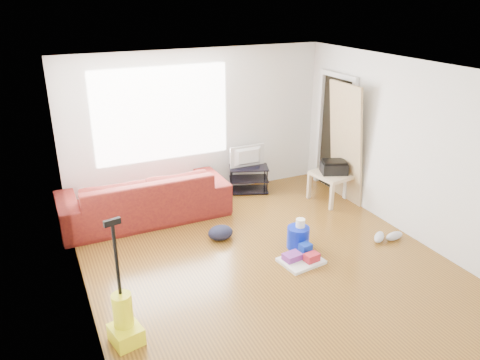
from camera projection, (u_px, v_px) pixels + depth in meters
name	position (u px, v px, depth m)	size (l,w,h in m)	color
room	(267.00, 169.00, 5.88)	(4.51, 5.01, 2.51)	brown
sofa	(146.00, 218.00, 7.40)	(2.57, 1.01, 0.75)	#4E1015
tv_stand	(249.00, 179.00, 8.29)	(0.77, 0.60, 0.47)	black
tv	(249.00, 157.00, 8.13)	(0.65, 0.09, 0.37)	black
side_table	(333.00, 177.00, 7.87)	(0.69, 0.69, 0.50)	tan
printer	(334.00, 167.00, 7.80)	(0.51, 0.45, 0.22)	black
bucket	(298.00, 247.00, 6.56)	(0.31, 0.31, 0.31)	#091FBD
toilet_paper	(300.00, 233.00, 6.50)	(0.13, 0.13, 0.12)	white
cleaning_tray	(302.00, 258.00, 6.19)	(0.58, 0.49, 0.19)	white
backpack	(221.00, 239.00, 6.77)	(0.37, 0.29, 0.20)	black
sneakers	(387.00, 237.00, 6.71)	(0.53, 0.29, 0.12)	#B4B6C2
vacuum	(124.00, 320.00, 4.72)	(0.35, 0.38, 1.36)	#F8F817
door_panel	(341.00, 199.00, 8.08)	(0.04, 0.80, 2.01)	#A27F5E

